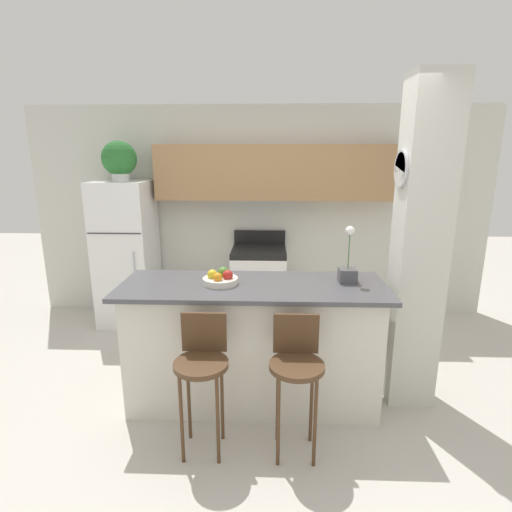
{
  "coord_description": "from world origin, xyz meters",
  "views": [
    {
      "loc": [
        0.13,
        -2.93,
        1.98
      ],
      "look_at": [
        0.0,
        0.69,
        1.06
      ],
      "focal_mm": 28.0,
      "sensor_mm": 36.0,
      "label": 1
    }
  ],
  "objects_px": {
    "bar_stool_left": "(202,364)",
    "fruit_bowl": "(220,279)",
    "trash_bin": "(169,313)",
    "bar_stool_right": "(296,366)",
    "stove_range": "(259,285)",
    "refrigerator": "(127,253)",
    "potted_plant_on_fridge": "(119,160)",
    "orchid_vase": "(348,269)"
  },
  "relations": [
    {
      "from": "bar_stool_left",
      "to": "fruit_bowl",
      "type": "relative_size",
      "value": 3.51
    },
    {
      "from": "bar_stool_left",
      "to": "trash_bin",
      "type": "height_order",
      "value": "bar_stool_left"
    },
    {
      "from": "bar_stool_right",
      "to": "stove_range",
      "type": "bearing_deg",
      "value": 98.02
    },
    {
      "from": "refrigerator",
      "to": "bar_stool_right",
      "type": "height_order",
      "value": "refrigerator"
    },
    {
      "from": "fruit_bowl",
      "to": "trash_bin",
      "type": "distance_m",
      "value": 1.8
    },
    {
      "from": "refrigerator",
      "to": "potted_plant_on_fridge",
      "type": "distance_m",
      "value": 1.08
    },
    {
      "from": "fruit_bowl",
      "to": "trash_bin",
      "type": "relative_size",
      "value": 0.71
    },
    {
      "from": "orchid_vase",
      "to": "potted_plant_on_fridge",
      "type": "bearing_deg",
      "value": 146.64
    },
    {
      "from": "bar_stool_right",
      "to": "trash_bin",
      "type": "relative_size",
      "value": 2.5
    },
    {
      "from": "refrigerator",
      "to": "potted_plant_on_fridge",
      "type": "xyz_separation_m",
      "value": [
        -0.0,
        0.0,
        1.08
      ]
    },
    {
      "from": "refrigerator",
      "to": "trash_bin",
      "type": "relative_size",
      "value": 4.45
    },
    {
      "from": "fruit_bowl",
      "to": "stove_range",
      "type": "bearing_deg",
      "value": 81.11
    },
    {
      "from": "refrigerator",
      "to": "orchid_vase",
      "type": "distance_m",
      "value": 2.78
    },
    {
      "from": "potted_plant_on_fridge",
      "to": "bar_stool_left",
      "type": "bearing_deg",
      "value": -59.87
    },
    {
      "from": "bar_stool_left",
      "to": "bar_stool_right",
      "type": "xyz_separation_m",
      "value": [
        0.62,
        0.0,
        0.0
      ]
    },
    {
      "from": "potted_plant_on_fridge",
      "to": "refrigerator",
      "type": "bearing_deg",
      "value": -64.69
    },
    {
      "from": "refrigerator",
      "to": "potted_plant_on_fridge",
      "type": "height_order",
      "value": "potted_plant_on_fridge"
    },
    {
      "from": "refrigerator",
      "to": "fruit_bowl",
      "type": "distance_m",
      "value": 2.09
    },
    {
      "from": "orchid_vase",
      "to": "fruit_bowl",
      "type": "xyz_separation_m",
      "value": [
        -0.99,
        -0.09,
        -0.07
      ]
    },
    {
      "from": "bar_stool_right",
      "to": "refrigerator",
      "type": "bearing_deg",
      "value": 130.99
    },
    {
      "from": "trash_bin",
      "to": "bar_stool_left",
      "type": "bearing_deg",
      "value": -69.43
    },
    {
      "from": "bar_stool_right",
      "to": "potted_plant_on_fridge",
      "type": "relative_size",
      "value": 2.15
    },
    {
      "from": "refrigerator",
      "to": "potted_plant_on_fridge",
      "type": "bearing_deg",
      "value": 115.31
    },
    {
      "from": "bar_stool_right",
      "to": "orchid_vase",
      "type": "bearing_deg",
      "value": 56.37
    },
    {
      "from": "bar_stool_left",
      "to": "orchid_vase",
      "type": "bearing_deg",
      "value": 31.45
    },
    {
      "from": "stove_range",
      "to": "orchid_vase",
      "type": "xyz_separation_m",
      "value": [
        0.74,
        -1.54,
        0.66
      ]
    },
    {
      "from": "bar_stool_left",
      "to": "bar_stool_right",
      "type": "relative_size",
      "value": 1.0
    },
    {
      "from": "refrigerator",
      "to": "bar_stool_left",
      "type": "relative_size",
      "value": 1.78
    },
    {
      "from": "refrigerator",
      "to": "bar_stool_left",
      "type": "xyz_separation_m",
      "value": [
        1.25,
        -2.16,
        -0.21
      ]
    },
    {
      "from": "stove_range",
      "to": "bar_stool_right",
      "type": "height_order",
      "value": "stove_range"
    },
    {
      "from": "stove_range",
      "to": "potted_plant_on_fridge",
      "type": "relative_size",
      "value": 2.42
    },
    {
      "from": "refrigerator",
      "to": "stove_range",
      "type": "height_order",
      "value": "refrigerator"
    },
    {
      "from": "refrigerator",
      "to": "stove_range",
      "type": "bearing_deg",
      "value": 0.68
    },
    {
      "from": "bar_stool_right",
      "to": "bar_stool_left",
      "type": "bearing_deg",
      "value": 180.0
    },
    {
      "from": "potted_plant_on_fridge",
      "to": "trash_bin",
      "type": "bearing_deg",
      "value": -23.7
    },
    {
      "from": "bar_stool_left",
      "to": "potted_plant_on_fridge",
      "type": "xyz_separation_m",
      "value": [
        -1.25,
        2.16,
        1.29
      ]
    },
    {
      "from": "orchid_vase",
      "to": "trash_bin",
      "type": "bearing_deg",
      "value": 144.09
    },
    {
      "from": "potted_plant_on_fridge",
      "to": "trash_bin",
      "type": "distance_m",
      "value": 1.83
    },
    {
      "from": "potted_plant_on_fridge",
      "to": "orchid_vase",
      "type": "distance_m",
      "value": 2.88
    },
    {
      "from": "bar_stool_right",
      "to": "orchid_vase",
      "type": "xyz_separation_m",
      "value": [
        0.43,
        0.64,
        0.48
      ]
    },
    {
      "from": "stove_range",
      "to": "potted_plant_on_fridge",
      "type": "distance_m",
      "value": 2.15
    },
    {
      "from": "bar_stool_right",
      "to": "trash_bin",
      "type": "xyz_separation_m",
      "value": [
        -1.35,
        1.93,
        -0.44
      ]
    }
  ]
}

